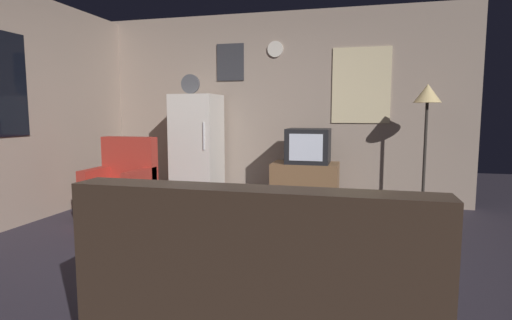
# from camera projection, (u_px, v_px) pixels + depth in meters

# --- Properties ---
(ground_plane) EXTENTS (12.00, 12.00, 0.00)m
(ground_plane) POSITION_uv_depth(u_px,v_px,m) (224.00, 255.00, 3.61)
(ground_plane) COLOR #2D2833
(wall_with_art) EXTENTS (5.20, 0.12, 2.64)m
(wall_with_art) POSITION_uv_depth(u_px,v_px,m) (279.00, 108.00, 5.81)
(wall_with_art) COLOR gray
(wall_with_art) RESTS_ON ground_plane
(fridge) EXTENTS (0.60, 0.62, 1.77)m
(fridge) POSITION_uv_depth(u_px,v_px,m) (197.00, 149.00, 5.71)
(fridge) COLOR silver
(fridge) RESTS_ON ground_plane
(tv_stand) EXTENTS (0.84, 0.53, 0.61)m
(tv_stand) POSITION_uv_depth(u_px,v_px,m) (305.00, 186.00, 5.29)
(tv_stand) COLOR brown
(tv_stand) RESTS_ON ground_plane
(crt_tv) EXTENTS (0.54, 0.51, 0.44)m
(crt_tv) POSITION_uv_depth(u_px,v_px,m) (308.00, 146.00, 5.22)
(crt_tv) COLOR black
(crt_tv) RESTS_ON tv_stand
(standing_lamp) EXTENTS (0.32, 0.32, 1.59)m
(standing_lamp) POSITION_uv_depth(u_px,v_px,m) (427.00, 104.00, 4.83)
(standing_lamp) COLOR #332D28
(standing_lamp) RESTS_ON ground_plane
(coffee_table) EXTENTS (0.72, 0.72, 0.44)m
(coffee_table) POSITION_uv_depth(u_px,v_px,m) (206.00, 223.00, 3.86)
(coffee_table) COLOR brown
(coffee_table) RESTS_ON ground_plane
(wine_glass) EXTENTS (0.05, 0.05, 0.15)m
(wine_glass) POSITION_uv_depth(u_px,v_px,m) (204.00, 196.00, 3.65)
(wine_glass) COLOR silver
(wine_glass) RESTS_ON coffee_table
(mug_ceramic_white) EXTENTS (0.08, 0.08, 0.09)m
(mug_ceramic_white) POSITION_uv_depth(u_px,v_px,m) (228.00, 193.00, 3.94)
(mug_ceramic_white) COLOR silver
(mug_ceramic_white) RESTS_ON coffee_table
(mug_ceramic_tan) EXTENTS (0.08, 0.08, 0.09)m
(mug_ceramic_tan) POSITION_uv_depth(u_px,v_px,m) (212.00, 191.00, 4.04)
(mug_ceramic_tan) COLOR tan
(mug_ceramic_tan) RESTS_ON coffee_table
(remote_control) EXTENTS (0.16, 0.09, 0.02)m
(remote_control) POSITION_uv_depth(u_px,v_px,m) (193.00, 203.00, 3.68)
(remote_control) COLOR black
(remote_control) RESTS_ON coffee_table
(armchair) EXTENTS (0.68, 0.68, 0.96)m
(armchair) POSITION_uv_depth(u_px,v_px,m) (121.00, 190.00, 4.87)
(armchair) COLOR #A52D23
(armchair) RESTS_ON ground_plane
(couch) EXTENTS (1.70, 0.80, 0.92)m
(couch) POSITION_uv_depth(u_px,v_px,m) (262.00, 296.00, 2.11)
(couch) COLOR #38281E
(couch) RESTS_ON ground_plane
(book_stack) EXTENTS (0.21, 0.14, 0.10)m
(book_stack) POSITION_uv_depth(u_px,v_px,m) (360.00, 211.00, 5.05)
(book_stack) COLOR #A372AB
(book_stack) RESTS_ON ground_plane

